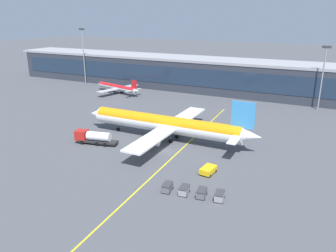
{
  "coord_description": "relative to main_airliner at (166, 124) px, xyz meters",
  "views": [
    {
      "loc": [
        32.85,
        -64.62,
        30.54
      ],
      "look_at": [
        -1.84,
        5.06,
        4.5
      ],
      "focal_mm": 35.4,
      "sensor_mm": 36.0,
      "label": 1
    }
  ],
  "objects": [
    {
      "name": "main_airliner",
      "position": [
        0.0,
        0.0,
        0.0
      ],
      "size": [
        48.25,
        38.26,
        12.26
      ],
      "color": "white",
      "rests_on": "ground_plane"
    },
    {
      "name": "ground_plane",
      "position": [
        3.4,
        -7.06,
        -4.17
      ],
      "size": [
        700.0,
        700.0,
        0.0
      ],
      "primitive_type": "plane",
      "color": "#47494F"
    },
    {
      "name": "baggage_cart_1",
      "position": [
        15.38,
        -23.24,
        -3.39
      ],
      "size": [
        1.94,
        2.84,
        1.48
      ],
      "color": "gray",
      "rests_on": "ground_plane"
    },
    {
      "name": "fuel_tanker",
      "position": [
        -14.85,
        -10.75,
        -2.43
      ],
      "size": [
        11.08,
        4.69,
        3.25
      ],
      "color": "#232326",
      "rests_on": "ground_plane"
    },
    {
      "name": "baggage_cart_2",
      "position": [
        18.55,
        -22.8,
        -3.39
      ],
      "size": [
        1.94,
        2.84,
        1.48
      ],
      "color": "#595B60",
      "rests_on": "ground_plane"
    },
    {
      "name": "apron_light_mast_1",
      "position": [
        -66.72,
        48.61,
        10.43
      ],
      "size": [
        2.8,
        0.5,
        25.18
      ],
      "color": "gray",
      "rests_on": "ground_plane"
    },
    {
      "name": "terminal_building",
      "position": [
        -6.69,
        60.57,
        2.62
      ],
      "size": [
        204.37,
        18.48,
        13.54
      ],
      "color": "#2D333D",
      "rests_on": "ground_plane"
    },
    {
      "name": "pushback_tug",
      "position": [
        16.47,
        -13.71,
        -3.32
      ],
      "size": [
        2.72,
        4.04,
        1.4
      ],
      "color": "yellow",
      "rests_on": "ground_plane"
    },
    {
      "name": "baggage_cart_3",
      "position": [
        21.72,
        -22.37,
        -3.39
      ],
      "size": [
        1.94,
        2.84,
        1.48
      ],
      "color": "gray",
      "rests_on": "ground_plane"
    },
    {
      "name": "commuter_jet_far",
      "position": [
        -42.25,
        39.14,
        -1.76
      ],
      "size": [
        25.17,
        20.28,
        6.7
      ],
      "color": "#B2B7BC",
      "rests_on": "ground_plane"
    },
    {
      "name": "baggage_cart_0",
      "position": [
        12.21,
        -23.67,
        -3.39
      ],
      "size": [
        1.94,
        2.84,
        1.48
      ],
      "color": "#595B60",
      "rests_on": "ground_plane"
    },
    {
      "name": "apron_lead_in_line",
      "position": [
        6.34,
        -5.06,
        -4.17
      ],
      "size": [
        3.48,
        79.95,
        0.01
      ],
      "primitive_type": "cube",
      "rotation": [
        0.0,
        0.0,
        0.04
      ],
      "color": "yellow",
      "rests_on": "ground_plane"
    },
    {
      "name": "apron_light_mast_0",
      "position": [
        33.46,
        48.61,
        8.44
      ],
      "size": [
        2.8,
        0.5,
        21.33
      ],
      "color": "gray",
      "rests_on": "ground_plane"
    }
  ]
}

